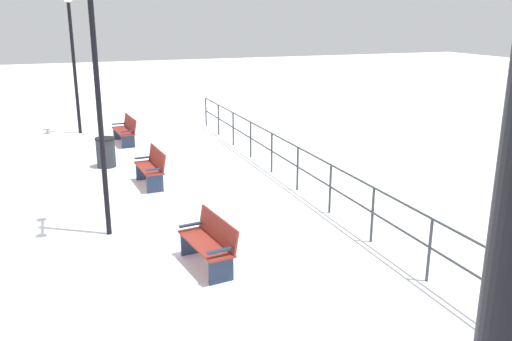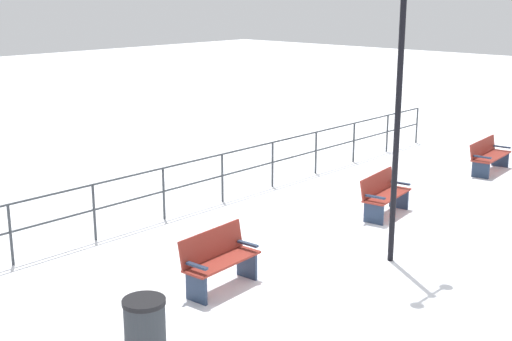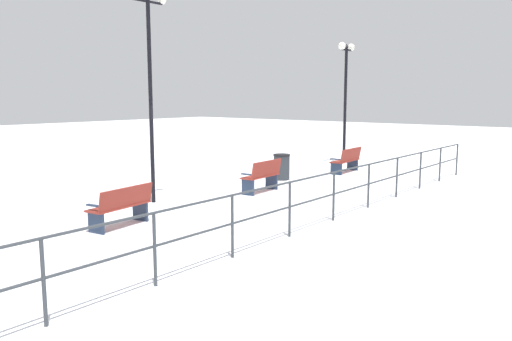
{
  "view_description": "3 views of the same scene",
  "coord_description": "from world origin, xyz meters",
  "px_view_note": "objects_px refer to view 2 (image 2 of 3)",
  "views": [
    {
      "loc": [
        2.09,
        10.63,
        4.18
      ],
      "look_at": [
        -1.8,
        0.24,
        0.94
      ],
      "focal_mm": 37.96,
      "sensor_mm": 36.0,
      "label": 1
    },
    {
      "loc": [
        7.26,
        -9.48,
        4.53
      ],
      "look_at": [
        -1.59,
        0.1,
        1.15
      ],
      "focal_mm": 48.59,
      "sensor_mm": 36.0,
      "label": 2
    },
    {
      "loc": [
        -8.82,
        8.74,
        2.71
      ],
      "look_at": [
        -1.92,
        0.19,
        1.11
      ],
      "focal_mm": 35.67,
      "sensor_mm": 36.0,
      "label": 3
    }
  ],
  "objects_px": {
    "bench_third": "(384,194)",
    "lamppost_middle": "(401,58)",
    "bench_fourth": "(489,155)",
    "trash_bin": "(145,330)",
    "bench_second": "(219,259)"
  },
  "relations": [
    {
      "from": "bench_second",
      "to": "trash_bin",
      "type": "height_order",
      "value": "bench_second"
    },
    {
      "from": "bench_third",
      "to": "lamppost_middle",
      "type": "height_order",
      "value": "lamppost_middle"
    },
    {
      "from": "bench_third",
      "to": "trash_bin",
      "type": "distance_m",
      "value": 7.15
    },
    {
      "from": "bench_third",
      "to": "trash_bin",
      "type": "bearing_deg",
      "value": -89.61
    },
    {
      "from": "bench_third",
      "to": "lamppost_middle",
      "type": "xyz_separation_m",
      "value": [
        1.47,
        -2.07,
        3.03
      ]
    },
    {
      "from": "bench_fourth",
      "to": "lamppost_middle",
      "type": "height_order",
      "value": "lamppost_middle"
    },
    {
      "from": "bench_third",
      "to": "bench_fourth",
      "type": "distance_m",
      "value": 4.91
    },
    {
      "from": "bench_fourth",
      "to": "lamppost_middle",
      "type": "bearing_deg",
      "value": -83.53
    },
    {
      "from": "bench_fourth",
      "to": "lamppost_middle",
      "type": "distance_m",
      "value": 7.75
    },
    {
      "from": "bench_fourth",
      "to": "trash_bin",
      "type": "relative_size",
      "value": 2.03
    },
    {
      "from": "bench_second",
      "to": "bench_third",
      "type": "distance_m",
      "value": 4.9
    },
    {
      "from": "bench_fourth",
      "to": "trash_bin",
      "type": "xyz_separation_m",
      "value": [
        1.0,
        -11.98,
        -0.01
      ]
    },
    {
      "from": "bench_third",
      "to": "lamppost_middle",
      "type": "relative_size",
      "value": 0.29
    },
    {
      "from": "bench_fourth",
      "to": "bench_second",
      "type": "bearing_deg",
      "value": -94.72
    },
    {
      "from": "bench_second",
      "to": "bench_third",
      "type": "bearing_deg",
      "value": 87.46
    }
  ]
}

